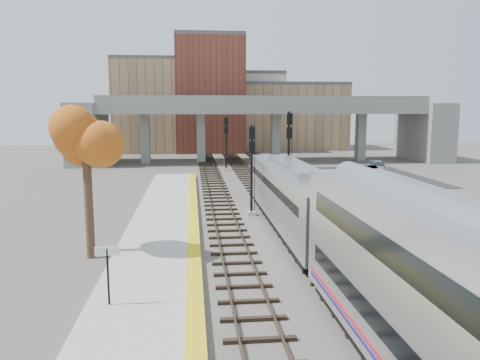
{
  "coord_description": "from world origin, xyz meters",
  "views": [
    {
      "loc": [
        -5.38,
        -23.38,
        7.73
      ],
      "look_at": [
        -1.85,
        10.68,
        2.5
      ],
      "focal_mm": 35.0,
      "sensor_mm": 36.0,
      "label": 1
    }
  ],
  "objects_px": {
    "locomotive": "(293,195)",
    "signal_mast_far": "(226,145)",
    "signal_mast_near": "(252,173)",
    "car_b": "(371,171)",
    "tree": "(85,137)",
    "signal_mast_mid": "(289,154)",
    "car_c": "(378,167)",
    "car_a": "(342,176)"
  },
  "relations": [
    {
      "from": "signal_mast_near",
      "to": "car_b",
      "type": "xyz_separation_m",
      "value": [
        16.26,
        18.47,
        -2.54
      ]
    },
    {
      "from": "locomotive",
      "to": "tree",
      "type": "bearing_deg",
      "value": -159.08
    },
    {
      "from": "signal_mast_far",
      "to": "car_c",
      "type": "height_order",
      "value": "signal_mast_far"
    },
    {
      "from": "tree",
      "to": "locomotive",
      "type": "bearing_deg",
      "value": 20.92
    },
    {
      "from": "signal_mast_far",
      "to": "car_b",
      "type": "xyz_separation_m",
      "value": [
        16.26,
        -6.6,
        -2.67
      ]
    },
    {
      "from": "car_c",
      "to": "signal_mast_mid",
      "type": "bearing_deg",
      "value": -122.21
    },
    {
      "from": "car_a",
      "to": "car_b",
      "type": "distance_m",
      "value": 5.9
    },
    {
      "from": "locomotive",
      "to": "car_c",
      "type": "height_order",
      "value": "locomotive"
    },
    {
      "from": "signal_mast_mid",
      "to": "car_b",
      "type": "xyz_separation_m",
      "value": [
        12.16,
        11.83,
        -3.17
      ]
    },
    {
      "from": "locomotive",
      "to": "car_a",
      "type": "distance_m",
      "value": 21.41
    },
    {
      "from": "locomotive",
      "to": "signal_mast_far",
      "type": "relative_size",
      "value": 2.82
    },
    {
      "from": "locomotive",
      "to": "car_b",
      "type": "bearing_deg",
      "value": 58.14
    },
    {
      "from": "tree",
      "to": "signal_mast_near",
      "type": "bearing_deg",
      "value": 42.45
    },
    {
      "from": "locomotive",
      "to": "signal_mast_mid",
      "type": "xyz_separation_m",
      "value": [
        2.0,
        10.95,
        1.53
      ]
    },
    {
      "from": "signal_mast_near",
      "to": "signal_mast_mid",
      "type": "relative_size",
      "value": 0.88
    },
    {
      "from": "signal_mast_near",
      "to": "car_c",
      "type": "xyz_separation_m",
      "value": [
        18.44,
        21.68,
        -2.49
      ]
    },
    {
      "from": "signal_mast_mid",
      "to": "locomotive",
      "type": "bearing_deg",
      "value": -100.35
    },
    {
      "from": "tree",
      "to": "car_a",
      "type": "distance_m",
      "value": 32.25
    },
    {
      "from": "tree",
      "to": "signal_mast_mid",
      "type": "bearing_deg",
      "value": 48.38
    },
    {
      "from": "signal_mast_mid",
      "to": "car_a",
      "type": "xyz_separation_m",
      "value": [
        7.56,
        8.13,
        -3.19
      ]
    },
    {
      "from": "locomotive",
      "to": "signal_mast_far",
      "type": "xyz_separation_m",
      "value": [
        -2.1,
        29.39,
        1.03
      ]
    },
    {
      "from": "locomotive",
      "to": "car_b",
      "type": "xyz_separation_m",
      "value": [
        14.16,
        22.79,
        -1.65
      ]
    },
    {
      "from": "car_a",
      "to": "car_c",
      "type": "height_order",
      "value": "car_c"
    },
    {
      "from": "signal_mast_far",
      "to": "car_a",
      "type": "bearing_deg",
      "value": -41.45
    },
    {
      "from": "locomotive",
      "to": "tree",
      "type": "height_order",
      "value": "tree"
    },
    {
      "from": "signal_mast_far",
      "to": "car_b",
      "type": "height_order",
      "value": "signal_mast_far"
    },
    {
      "from": "tree",
      "to": "car_b",
      "type": "distance_m",
      "value": 38.01
    },
    {
      "from": "signal_mast_far",
      "to": "car_c",
      "type": "distance_m",
      "value": 18.94
    },
    {
      "from": "signal_mast_far",
      "to": "car_a",
      "type": "xyz_separation_m",
      "value": [
        11.66,
        -10.3,
        -2.69
      ]
    },
    {
      "from": "car_b",
      "to": "locomotive",
      "type": "bearing_deg",
      "value": -124.26
    },
    {
      "from": "signal_mast_mid",
      "to": "car_c",
      "type": "relative_size",
      "value": 1.68
    },
    {
      "from": "signal_mast_far",
      "to": "locomotive",
      "type": "bearing_deg",
      "value": -85.91
    },
    {
      "from": "signal_mast_mid",
      "to": "tree",
      "type": "bearing_deg",
      "value": -131.62
    },
    {
      "from": "locomotive",
      "to": "signal_mast_mid",
      "type": "distance_m",
      "value": 11.24
    },
    {
      "from": "signal_mast_near",
      "to": "car_a",
      "type": "bearing_deg",
      "value": 51.71
    },
    {
      "from": "car_b",
      "to": "signal_mast_mid",
      "type": "bearing_deg",
      "value": -138.18
    },
    {
      "from": "tree",
      "to": "car_c",
      "type": "xyz_separation_m",
      "value": [
        28.06,
        30.47,
        -5.63
      ]
    },
    {
      "from": "car_a",
      "to": "car_c",
      "type": "relative_size",
      "value": 0.76
    },
    {
      "from": "car_c",
      "to": "locomotive",
      "type": "bearing_deg",
      "value": -110.72
    },
    {
      "from": "signal_mast_mid",
      "to": "car_c",
      "type": "distance_m",
      "value": 21.02
    },
    {
      "from": "signal_mast_mid",
      "to": "signal_mast_far",
      "type": "xyz_separation_m",
      "value": [
        -4.1,
        18.43,
        -0.5
      ]
    },
    {
      "from": "signal_mast_mid",
      "to": "car_c",
      "type": "bearing_deg",
      "value": 46.35
    }
  ]
}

